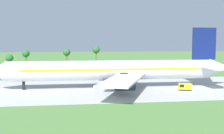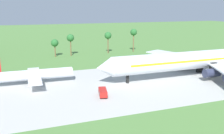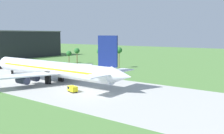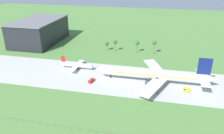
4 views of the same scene
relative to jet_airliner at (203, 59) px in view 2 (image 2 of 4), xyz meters
name	(u,v)px [view 2 (image 2 of 4)]	position (x,y,z in m)	size (l,w,h in m)	color
ground_plane	(121,84)	(-31.40, -0.25, -5.63)	(600.00, 600.00, 0.00)	#517F3D
taxiway_strip	(121,84)	(-31.40, -0.25, -5.62)	(320.00, 44.00, 0.02)	#B2B2AD
jet_airliner	(203,59)	(0.00, 0.00, 0.00)	(77.59, 56.21, 19.27)	silver
regional_aircraft	(34,75)	(-56.72, 9.13, -2.64)	(23.95, 21.39, 9.06)	silver
fuel_truck	(103,93)	(-40.06, -8.91, -4.58)	(3.10, 5.49, 1.91)	black
palm_tree_row	(93,37)	(-25.15, 52.07, 3.03)	(45.27, 3.60, 12.34)	brown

